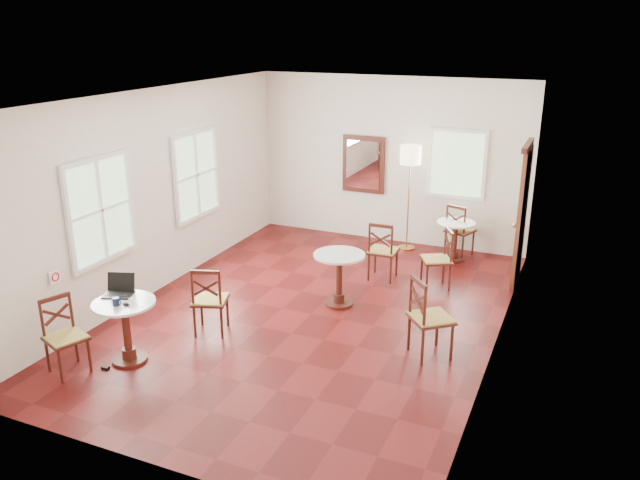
# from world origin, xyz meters

# --- Properties ---
(ground) EXTENTS (7.00, 7.00, 0.00)m
(ground) POSITION_xyz_m (0.00, 0.00, 0.00)
(ground) COLOR #580F0F
(ground) RESTS_ON ground
(room_shell) EXTENTS (5.02, 7.02, 3.01)m
(room_shell) POSITION_xyz_m (-0.06, 0.27, 1.89)
(room_shell) COLOR silver
(room_shell) RESTS_ON ground
(cafe_table_near) EXTENTS (0.73, 0.73, 0.78)m
(cafe_table_near) POSITION_xyz_m (-1.48, -2.06, 0.48)
(cafe_table_near) COLOR #431910
(cafe_table_near) RESTS_ON ground
(cafe_table_mid) EXTENTS (0.74, 0.74, 0.78)m
(cafe_table_mid) POSITION_xyz_m (0.23, 0.45, 0.48)
(cafe_table_mid) COLOR #431910
(cafe_table_mid) RESTS_ON ground
(cafe_table_back) EXTENTS (0.64, 0.64, 0.68)m
(cafe_table_back) POSITION_xyz_m (1.37, 2.93, 0.42)
(cafe_table_back) COLOR #431910
(cafe_table_back) RESTS_ON ground
(chair_near_a) EXTENTS (0.55, 0.55, 0.94)m
(chair_near_a) POSITION_xyz_m (-0.98, -1.03, 0.47)
(chair_near_a) COLOR #431910
(chair_near_a) RESTS_ON ground
(chair_near_b) EXTENTS (0.54, 0.54, 0.91)m
(chair_near_b) POSITION_xyz_m (-1.97, -2.53, 0.45)
(chair_near_b) COLOR #431910
(chair_near_b) RESTS_ON ground
(chair_mid_a) EXTENTS (0.45, 0.45, 0.95)m
(chair_mid_a) POSITION_xyz_m (0.50, 1.63, 0.47)
(chair_mid_a) COLOR #431910
(chair_mid_a) RESTS_ON ground
(chair_mid_b) EXTENTS (0.66, 0.66, 1.02)m
(chair_mid_b) POSITION_xyz_m (1.78, -0.50, 0.51)
(chair_mid_b) COLOR #431910
(chair_mid_b) RESTS_ON ground
(chair_back_a) EXTENTS (0.54, 0.54, 0.93)m
(chair_back_a) POSITION_xyz_m (1.38, 3.19, 0.46)
(chair_back_a) COLOR #431910
(chair_back_a) RESTS_ON ground
(chair_back_b) EXTENTS (0.58, 0.58, 0.92)m
(chair_back_b) POSITION_xyz_m (1.38, 1.64, 0.46)
(chair_back_b) COLOR #431910
(chair_back_b) RESTS_ON ground
(floor_lamp) EXTENTS (0.36, 0.36, 1.87)m
(floor_lamp) POSITION_xyz_m (0.46, 3.15, 1.59)
(floor_lamp) COLOR #BF8C3F
(floor_lamp) RESTS_ON ground
(laptop) EXTENTS (0.40, 0.37, 0.24)m
(laptop) POSITION_xyz_m (-1.68, -1.88, 0.84)
(laptop) COLOR black
(laptop) RESTS_ON cafe_table_near
(mouse) EXTENTS (0.10, 0.07, 0.04)m
(mouse) POSITION_xyz_m (-1.39, -2.12, 0.79)
(mouse) COLOR black
(mouse) RESTS_ON cafe_table_near
(navy_mug) EXTENTS (0.12, 0.08, 0.09)m
(navy_mug) POSITION_xyz_m (-1.49, -2.17, 0.82)
(navy_mug) COLOR #0F1532
(navy_mug) RESTS_ON cafe_table_near
(water_glass) EXTENTS (0.06, 0.06, 0.10)m
(water_glass) POSITION_xyz_m (-1.32, -2.11, 0.82)
(water_glass) COLOR white
(water_glass) RESTS_ON cafe_table_near
(power_adapter) EXTENTS (0.09, 0.05, 0.04)m
(power_adapter) POSITION_xyz_m (-1.62, -2.34, 0.02)
(power_adapter) COLOR black
(power_adapter) RESTS_ON ground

